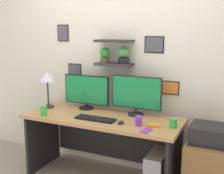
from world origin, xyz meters
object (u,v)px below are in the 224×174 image
at_px(monitor_right, 136,94).
at_px(drawer_cabinet, 209,173).
at_px(desk, 104,132).
at_px(scissors_tray, 154,126).
at_px(computer_mouse, 121,122).
at_px(desk_lamp, 47,79).
at_px(coffee_mug, 173,123).
at_px(water_cup, 44,111).
at_px(monitor_left, 86,91).
at_px(keyboard, 95,119).
at_px(cell_phone, 146,131).
at_px(computer_tower_right, 157,174).
at_px(pen_cup, 139,121).
at_px(printer, 211,134).

xyz_separation_m(monitor_right, drawer_cabinet, (0.84, -0.18, -0.67)).
distance_m(desk, scissors_tray, 0.68).
distance_m(computer_mouse, desk_lamp, 1.13).
height_order(desk, coffee_mug, coffee_mug).
relative_size(computer_mouse, desk_lamp, 0.20).
bearing_deg(water_cup, desk, 26.10).
bearing_deg(monitor_left, desk_lamp, -161.26).
relative_size(monitor_left, scissors_tray, 4.89).
relative_size(desk, monitor_right, 3.03).
height_order(monitor_right, keyboard, monitor_right).
distance_m(monitor_right, scissors_tray, 0.49).
bearing_deg(desk_lamp, desk, -0.51).
bearing_deg(keyboard, water_cup, -169.91).
height_order(desk_lamp, water_cup, desk_lamp).
distance_m(computer_mouse, cell_phone, 0.33).
relative_size(scissors_tray, computer_tower_right, 0.26).
distance_m(computer_mouse, coffee_mug, 0.52).
xyz_separation_m(monitor_right, pen_cup, (0.16, -0.34, -0.19)).
bearing_deg(scissors_tray, computer_tower_right, 50.85).
relative_size(desk, keyboard, 4.01).
xyz_separation_m(desk, water_cup, (-0.61, -0.30, 0.26)).
xyz_separation_m(monitor_right, cell_phone, (0.28, -0.47, -0.23)).
distance_m(monitor_left, printer, 1.51).
height_order(desk, scissors_tray, scissors_tray).
distance_m(keyboard, drawer_cabinet, 1.26).
height_order(drawer_cabinet, computer_tower_right, drawer_cabinet).
bearing_deg(cell_phone, drawer_cabinet, 36.76).
xyz_separation_m(monitor_left, desk_lamp, (-0.45, -0.15, 0.14)).
bearing_deg(monitor_left, keyboard, -48.72).
relative_size(monitor_right, computer_mouse, 6.47).
distance_m(scissors_tray, printer, 0.55).
height_order(computer_mouse, desk_lamp, desk_lamp).
distance_m(monitor_left, scissors_tray, 1.01).
bearing_deg(printer, desk_lamp, 179.34).
distance_m(desk, cell_phone, 0.71).
bearing_deg(pen_cup, drawer_cabinet, 13.69).
height_order(monitor_right, coffee_mug, monitor_right).
relative_size(desk, cell_phone, 12.60).
relative_size(computer_mouse, coffee_mug, 1.00).
height_order(cell_phone, pen_cup, pen_cup).
distance_m(cell_phone, coffee_mug, 0.30).
bearing_deg(computer_mouse, desk, 144.93).
xyz_separation_m(desk, drawer_cabinet, (1.16, -0.02, -0.23)).
bearing_deg(monitor_right, computer_mouse, -94.29).
distance_m(monitor_right, pen_cup, 0.42).
height_order(coffee_mug, scissors_tray, coffee_mug).
bearing_deg(desk_lamp, coffee_mug, -3.60).
bearing_deg(desk_lamp, monitor_right, 8.04).
relative_size(cell_phone, water_cup, 1.27).
bearing_deg(desk, printer, -0.76).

